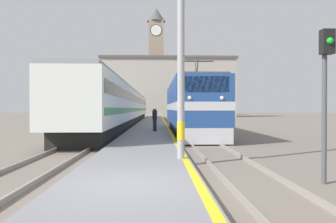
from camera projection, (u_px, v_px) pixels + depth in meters
name	position (u px, v px, depth m)	size (l,w,h in m)	color
ground_plane	(152.00, 125.00, 37.01)	(200.00, 200.00, 0.00)	#70665B
platform	(151.00, 126.00, 32.01)	(3.25, 140.00, 0.26)	slate
rail_track_near	(182.00, 127.00, 32.11)	(2.83, 140.00, 0.16)	#70665B
rail_track_far	(119.00, 127.00, 31.91)	(2.83, 140.00, 0.16)	#70665B
locomotive_train	(190.00, 107.00, 23.58)	(2.92, 15.18, 4.76)	black
passenger_train	(126.00, 106.00, 39.23)	(2.92, 52.09, 3.89)	black
catenary_mast	(183.00, 41.00, 10.53)	(1.93, 0.25, 7.63)	#9E9EA3
person_on_platform	(155.00, 118.00, 23.11)	(0.34, 0.34, 1.72)	#23232D
clock_tower	(156.00, 59.00, 83.45)	(4.69, 4.69, 27.33)	gray
station_building	(168.00, 87.00, 71.73)	(29.35, 6.70, 12.97)	#A8A399
signal_post	(326.00, 81.00, 8.03)	(0.30, 0.39, 3.80)	#4C4C51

